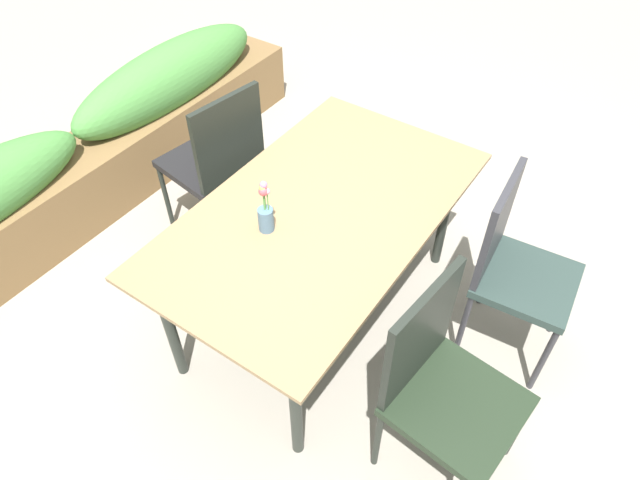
# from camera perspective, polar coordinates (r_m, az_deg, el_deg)

# --- Properties ---
(ground_plane) EXTENTS (12.00, 12.00, 0.00)m
(ground_plane) POSITION_cam_1_polar(r_m,az_deg,el_deg) (2.94, 0.80, -7.73)
(ground_plane) COLOR gray
(dining_table) EXTENTS (1.57, 0.93, 0.72)m
(dining_table) POSITION_cam_1_polar(r_m,az_deg,el_deg) (2.47, 0.00, 2.18)
(dining_table) COLOR #8C704C
(dining_table) RESTS_ON ground
(chair_far_side) EXTENTS (0.50, 0.50, 0.95)m
(chair_far_side) POSITION_cam_1_polar(r_m,az_deg,el_deg) (3.05, -10.33, 8.20)
(chair_far_side) COLOR black
(chair_far_side) RESTS_ON ground
(chair_near_right) EXTENTS (0.44, 0.44, 0.94)m
(chair_near_right) POSITION_cam_1_polar(r_m,az_deg,el_deg) (2.59, 19.04, -2.23)
(chair_near_right) COLOR #293935
(chair_near_right) RESTS_ON ground
(chair_near_left) EXTENTS (0.49, 0.49, 0.94)m
(chair_near_left) POSITION_cam_1_polar(r_m,az_deg,el_deg) (2.17, 12.25, -13.82)
(chair_near_left) COLOR black
(chair_near_left) RESTS_ON ground
(flower_vase) EXTENTS (0.06, 0.06, 0.25)m
(flower_vase) POSITION_cam_1_polar(r_m,az_deg,el_deg) (2.30, -5.53, 2.74)
(flower_vase) COLOR slate
(flower_vase) RESTS_ON dining_table
(planter_box) EXTENTS (3.31, 0.41, 0.73)m
(planter_box) POSITION_cam_1_polar(r_m,az_deg,el_deg) (3.59, -22.63, 7.53)
(planter_box) COLOR brown
(planter_box) RESTS_ON ground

